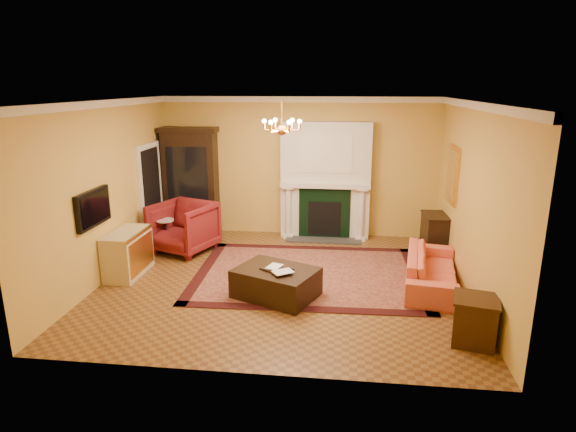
% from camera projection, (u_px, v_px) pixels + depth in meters
% --- Properties ---
extents(floor, '(6.00, 5.50, 0.02)m').
position_uv_depth(floor, '(282.00, 281.00, 8.23)').
color(floor, brown).
rests_on(floor, ground).
extents(ceiling, '(6.00, 5.50, 0.02)m').
position_uv_depth(ceiling, '(282.00, 100.00, 7.42)').
color(ceiling, silver).
rests_on(ceiling, wall_back).
extents(wall_back, '(6.00, 0.02, 3.00)m').
position_uv_depth(wall_back, '(298.00, 167.00, 10.47)').
color(wall_back, gold).
rests_on(wall_back, floor).
extents(wall_front, '(6.00, 0.02, 3.00)m').
position_uv_depth(wall_front, '(249.00, 252.00, 5.18)').
color(wall_front, gold).
rests_on(wall_front, floor).
extents(wall_left, '(0.02, 5.50, 3.00)m').
position_uv_depth(wall_left, '(107.00, 191.00, 8.17)').
color(wall_left, gold).
rests_on(wall_left, floor).
extents(wall_right, '(0.02, 5.50, 3.00)m').
position_uv_depth(wall_right, '(474.00, 200.00, 7.48)').
color(wall_right, gold).
rests_on(wall_right, floor).
extents(fireplace, '(1.90, 0.70, 2.50)m').
position_uv_depth(fireplace, '(325.00, 183.00, 10.30)').
color(fireplace, silver).
rests_on(fireplace, wall_back).
extents(crown_molding, '(6.00, 5.50, 0.12)m').
position_uv_depth(crown_molding, '(289.00, 103.00, 8.36)').
color(crown_molding, silver).
rests_on(crown_molding, ceiling).
extents(doorway, '(0.08, 1.05, 2.10)m').
position_uv_depth(doorway, '(151.00, 195.00, 9.91)').
color(doorway, silver).
rests_on(doorway, wall_left).
extents(tv_panel, '(0.09, 0.95, 0.58)m').
position_uv_depth(tv_panel, '(93.00, 208.00, 7.62)').
color(tv_panel, black).
rests_on(tv_panel, wall_left).
extents(gilt_mirror, '(0.06, 0.76, 1.05)m').
position_uv_depth(gilt_mirror, '(453.00, 175.00, 8.79)').
color(gilt_mirror, gold).
rests_on(gilt_mirror, wall_right).
extents(chandelier, '(0.63, 0.55, 0.53)m').
position_uv_depth(chandelier, '(282.00, 127.00, 7.53)').
color(chandelier, gold).
rests_on(chandelier, ceiling).
extents(oriental_rug, '(4.05, 3.08, 0.02)m').
position_uv_depth(oriental_rug, '(309.00, 274.00, 8.51)').
color(oriental_rug, '#400D0D').
rests_on(oriental_rug, floor).
extents(china_cabinet, '(1.15, 0.55, 2.26)m').
position_uv_depth(china_cabinet, '(192.00, 184.00, 10.57)').
color(china_cabinet, black).
rests_on(china_cabinet, floor).
extents(wingback_armchair, '(1.36, 1.32, 1.10)m').
position_uv_depth(wingback_armchair, '(183.00, 225.00, 9.55)').
color(wingback_armchair, maroon).
rests_on(wingback_armchair, floor).
extents(pedestal_table, '(0.36, 0.36, 0.64)m').
position_uv_depth(pedestal_table, '(166.00, 232.00, 9.65)').
color(pedestal_table, black).
rests_on(pedestal_table, floor).
extents(commode, '(0.50, 1.05, 0.78)m').
position_uv_depth(commode, '(128.00, 253.00, 8.42)').
color(commode, beige).
rests_on(commode, floor).
extents(coral_sofa, '(0.88, 2.08, 0.79)m').
position_uv_depth(coral_sofa, '(432.00, 264.00, 7.92)').
color(coral_sofa, '#EA5F4A').
rests_on(coral_sofa, floor).
extents(end_table, '(0.62, 0.62, 0.60)m').
position_uv_depth(end_table, '(474.00, 322.00, 6.19)').
color(end_table, '#311F0D').
rests_on(end_table, floor).
extents(console_table, '(0.44, 0.72, 0.78)m').
position_uv_depth(console_table, '(434.00, 235.00, 9.41)').
color(console_table, black).
rests_on(console_table, floor).
extents(leather_ottoman, '(1.45, 1.28, 0.45)m').
position_uv_depth(leather_ottoman, '(276.00, 283.00, 7.55)').
color(leather_ottoman, black).
rests_on(leather_ottoman, oriental_rug).
extents(ottoman_tray, '(0.54, 0.52, 0.03)m').
position_uv_depth(ottoman_tray, '(277.00, 269.00, 7.46)').
color(ottoman_tray, black).
rests_on(ottoman_tray, leather_ottoman).
extents(book_a, '(0.20, 0.09, 0.27)m').
position_uv_depth(book_a, '(268.00, 258.00, 7.48)').
color(book_a, gray).
rests_on(book_a, ottoman_tray).
extents(book_b, '(0.14, 0.19, 0.30)m').
position_uv_depth(book_b, '(280.00, 261.00, 7.32)').
color(book_b, gray).
rests_on(book_b, ottoman_tray).
extents(topiary_left, '(0.17, 0.17, 0.46)m').
position_uv_depth(topiary_left, '(294.00, 170.00, 10.26)').
color(topiary_left, tan).
rests_on(topiary_left, fireplace).
extents(topiary_right, '(0.17, 0.17, 0.45)m').
position_uv_depth(topiary_right, '(359.00, 171.00, 10.11)').
color(topiary_right, tan).
rests_on(topiary_right, fireplace).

